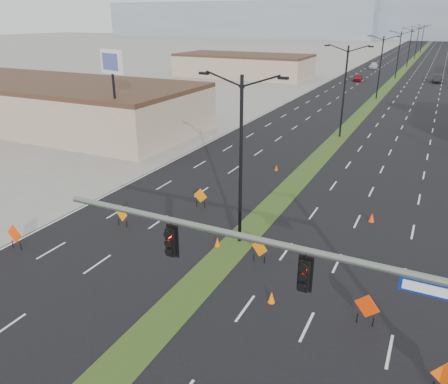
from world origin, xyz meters
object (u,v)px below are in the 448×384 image
at_px(cone_2, 372,217).
at_px(car_left, 358,78).
at_px(cone_3, 276,168).
at_px(signal_mast, 363,302).
at_px(construction_sign_3, 259,249).
at_px(streetlight_6, 422,38).
at_px(streetlight_1, 344,89).
at_px(streetlight_2, 380,65).
at_px(car_mid, 437,79).
at_px(streetlight_0, 241,157).
at_px(streetlight_4, 410,46).
at_px(streetlight_5, 417,41).
at_px(construction_sign_4, 367,307).
at_px(streetlight_3, 399,53).
at_px(pole_sign_west, 112,70).
at_px(car_far, 374,66).
at_px(cone_0, 217,242).
at_px(cone_1, 272,297).
at_px(construction_sign_1, 122,214).
at_px(construction_sign_5, 446,376).
at_px(construction_sign_2, 200,197).

bearing_deg(cone_2, car_left, 100.98).
bearing_deg(cone_3, signal_mast, -64.86).
bearing_deg(construction_sign_3, streetlight_6, 108.26).
distance_m(streetlight_1, cone_3, 15.53).
bearing_deg(streetlight_2, car_mid, 71.86).
distance_m(streetlight_0, streetlight_2, 56.00).
xyz_separation_m(streetlight_4, cone_3, (-2.50, -98.44, -5.15)).
distance_m(signal_mast, streetlight_2, 66.56).
distance_m(streetlight_5, construction_sign_4, 144.98).
bearing_deg(cone_2, car_mid, 88.74).
distance_m(streetlight_3, pole_sign_west, 74.70).
bearing_deg(signal_mast, streetlight_3, 95.20).
relative_size(signal_mast, streetlight_1, 1.63).
relative_size(streetlight_4, construction_sign_3, 6.90).
relative_size(car_far, cone_0, 8.03).
bearing_deg(cone_0, streetlight_3, 89.39).
relative_size(streetlight_0, cone_0, 16.35).
relative_size(streetlight_1, cone_1, 16.65).
xyz_separation_m(streetlight_0, car_far, (-7.62, 104.14, -4.70)).
height_order(car_far, construction_sign_1, construction_sign_1).
relative_size(streetlight_2, pole_sign_west, 1.00).
relative_size(streetlight_1, cone_0, 16.35).
height_order(streetlight_3, construction_sign_1, streetlight_3).
distance_m(streetlight_6, construction_sign_4, 172.93).
relative_size(construction_sign_1, construction_sign_4, 0.96).
bearing_deg(cone_0, car_mid, 83.54).
bearing_deg(signal_mast, streetlight_4, 94.01).
distance_m(streetlight_3, cone_3, 70.67).
bearing_deg(construction_sign_3, cone_3, 123.96).
xyz_separation_m(streetlight_0, construction_sign_5, (11.50, -7.43, -4.54)).
height_order(car_left, car_far, car_far).
bearing_deg(streetlight_5, streetlight_6, 90.00).
bearing_deg(construction_sign_4, streetlight_0, 166.92).
relative_size(car_left, construction_sign_3, 2.77).
distance_m(streetlight_1, cone_2, 23.22).
distance_m(streetlight_0, construction_sign_2, 7.35).
bearing_deg(cone_0, construction_sign_4, -20.60).
height_order(cone_1, cone_2, cone_2).
xyz_separation_m(construction_sign_3, cone_3, (-4.50, 15.32, -0.58)).
distance_m(streetlight_2, car_far, 48.97).
height_order(streetlight_2, cone_1, streetlight_2).
height_order(car_mid, construction_sign_3, car_mid).
relative_size(car_far, pole_sign_west, 0.49).
height_order(streetlight_2, construction_sign_2, streetlight_2).
relative_size(construction_sign_3, construction_sign_4, 0.92).
relative_size(car_left, cone_1, 6.69).
relative_size(streetlight_2, construction_sign_1, 6.61).
distance_m(signal_mast, construction_sign_3, 11.24).
relative_size(streetlight_0, streetlight_5, 1.00).
distance_m(streetlight_6, cone_3, 154.55).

